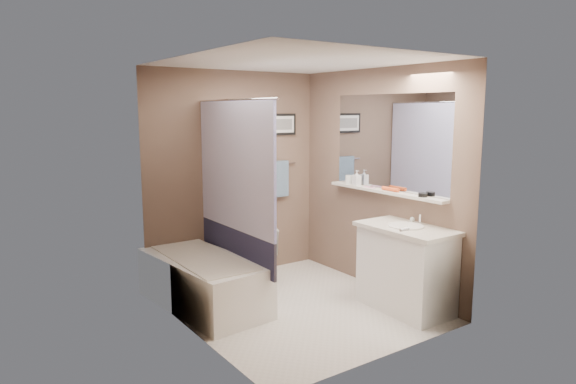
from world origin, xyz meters
TOP-DOWN VIEW (x-y plane):
  - ground at (0.00, 0.00)m, footprint 2.50×2.50m
  - ceiling at (0.00, 0.00)m, footprint 2.20×2.50m
  - wall_back at (0.00, 1.23)m, footprint 2.20×0.04m
  - wall_front at (0.00, -1.23)m, footprint 2.20×0.04m
  - wall_left at (-1.08, 0.00)m, footprint 0.04×2.50m
  - wall_right at (1.08, 0.00)m, footprint 0.04×2.50m
  - tile_surround at (-1.09, 0.50)m, footprint 0.02×1.55m
  - curtain_rod at (-0.40, 0.50)m, footprint 0.02×1.55m
  - curtain_upper at (-0.40, 0.50)m, footprint 0.03×1.45m
  - curtain_lower at (-0.40, 0.50)m, footprint 0.03×1.45m
  - mirror at (1.09, -0.15)m, footprint 0.02×1.60m
  - shelf at (1.04, -0.15)m, footprint 0.12×1.60m
  - towel_bar at (0.55, 1.22)m, footprint 0.60×0.02m
  - towel at (0.55, 1.20)m, footprint 0.34×0.05m
  - art_frame at (0.55, 1.23)m, footprint 0.62×0.02m
  - art_mat at (0.55, 1.22)m, footprint 0.56×0.00m
  - art_image at (0.55, 1.22)m, footprint 0.50×0.00m
  - door at (0.55, -1.24)m, footprint 0.80×0.02m
  - door_handle at (0.22, -1.19)m, footprint 0.10×0.02m
  - bathtub at (-0.75, 0.56)m, footprint 0.84×1.56m
  - tub_rim at (-0.75, 0.56)m, footprint 0.56×1.36m
  - toilet at (0.02, 0.92)m, footprint 0.46×0.71m
  - vanity at (0.85, -0.65)m, footprint 0.53×0.91m
  - countertop at (0.84, -0.65)m, footprint 0.54×0.96m
  - sink_basin at (0.83, -0.65)m, footprint 0.34×0.34m
  - faucet_spout at (1.03, -0.65)m, footprint 0.02×0.02m
  - faucet_knob at (1.03, -0.55)m, footprint 0.05×0.05m
  - candle_bowl_near at (1.04, -0.67)m, footprint 0.09×0.09m
  - hair_brush_front at (1.04, -0.24)m, footprint 0.04×0.22m
  - pink_comb at (1.04, 0.07)m, footprint 0.04×0.16m
  - glass_jar at (1.04, 0.41)m, footprint 0.08×0.08m
  - soap_bottle at (1.04, 0.28)m, footprint 0.08×0.08m

SIDE VIEW (x-z plane):
  - ground at x=0.00m, z-range 0.00..0.00m
  - bathtub at x=-0.75m, z-range 0.00..0.50m
  - toilet at x=0.02m, z-range 0.00..0.69m
  - vanity at x=0.85m, z-range 0.00..0.80m
  - tub_rim at x=-0.75m, z-range 0.49..0.51m
  - curtain_lower at x=-0.40m, z-range 0.40..0.76m
  - countertop at x=0.84m, z-range 0.80..0.84m
  - sink_basin at x=0.83m, z-range 0.84..0.86m
  - faucet_knob at x=1.03m, z-range 0.84..0.90m
  - faucet_spout at x=1.03m, z-range 0.84..0.94m
  - tile_surround at x=-1.09m, z-range 0.00..2.00m
  - door at x=0.55m, z-range 0.00..2.00m
  - door_handle at x=0.22m, z-range 0.99..1.01m
  - shelf at x=1.04m, z-range 1.09..1.11m
  - pink_comb at x=1.04m, z-range 1.11..1.12m
  - towel at x=0.55m, z-range 0.90..1.34m
  - candle_bowl_near at x=1.04m, z-range 1.11..1.16m
  - hair_brush_front at x=1.04m, z-range 1.12..1.16m
  - glass_jar at x=1.04m, z-range 1.11..1.22m
  - soap_bottle at x=1.04m, z-range 1.11..1.28m
  - wall_back at x=0.00m, z-range 0.00..2.40m
  - wall_front at x=0.00m, z-range 0.00..2.40m
  - wall_left at x=-1.08m, z-range 0.00..2.40m
  - wall_right at x=1.08m, z-range 0.00..2.40m
  - towel_bar at x=0.55m, z-range 1.29..1.31m
  - curtain_upper at x=-0.40m, z-range 0.76..2.04m
  - mirror at x=1.09m, z-range 1.12..2.12m
  - art_frame at x=0.55m, z-range 1.65..1.91m
  - art_mat at x=0.55m, z-range 1.68..1.88m
  - art_image at x=0.55m, z-range 1.72..1.84m
  - curtain_rod at x=-0.40m, z-range 2.04..2.06m
  - ceiling at x=0.00m, z-range 2.36..2.40m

